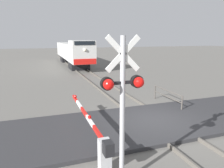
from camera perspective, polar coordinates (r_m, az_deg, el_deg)
The scene contains 8 objects.
ground_plane at distance 10.99m, azimuth 11.13°, elevation -10.02°, with size 160.00×160.00×0.00m, color #605E59.
rail_track_left at distance 10.64m, azimuth 7.76°, elevation -10.24°, with size 0.08×80.00×0.15m, color #59544C.
rail_track_right at distance 11.33m, azimuth 14.32°, elevation -9.09°, with size 0.08×80.00×0.15m, color #59544C.
road_surface at distance 10.96m, azimuth 11.15°, elevation -9.64°, with size 36.00×4.56×0.16m, color #2D2D30.
locomotive at distance 33.41m, azimuth -10.38°, elevation 8.39°, with size 2.76×18.05×3.78m.
crossing_signal at distance 5.66m, azimuth 2.88°, elevation -3.15°, with size 1.18×0.33×4.19m.
crossing_gate at distance 7.71m, azimuth -4.04°, elevation -13.84°, with size 0.36×6.26×1.17m.
guard_railing at distance 13.79m, azimuth 14.42°, elevation -2.84°, with size 0.08×3.00×0.95m.
Camera 1 is at (-5.29, -8.71, 4.12)m, focal length 34.52 mm.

